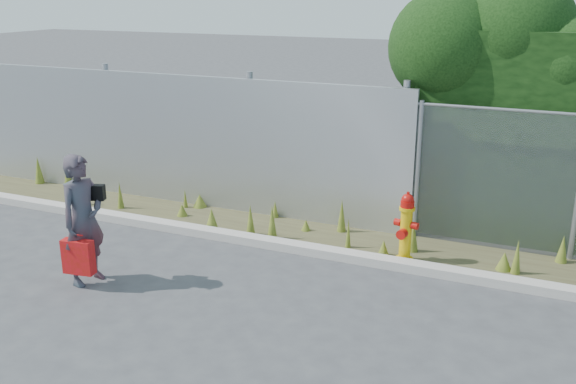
# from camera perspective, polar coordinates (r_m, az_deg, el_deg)

# --- Properties ---
(ground) EXTENTS (80.00, 80.00, 0.00)m
(ground) POSITION_cam_1_polar(r_m,az_deg,el_deg) (7.48, -2.19, -10.63)
(ground) COLOR #3E3F41
(ground) RESTS_ON ground
(curb) EXTENTS (16.00, 0.22, 0.12)m
(curb) POSITION_cam_1_polar(r_m,az_deg,el_deg) (8.95, 2.79, -5.26)
(curb) COLOR #B0A89F
(curb) RESTS_ON ground
(weed_strip) EXTENTS (16.00, 1.29, 0.54)m
(weed_strip) POSITION_cam_1_polar(r_m,az_deg,el_deg) (9.40, 5.60, -3.80)
(weed_strip) COLOR #454127
(weed_strip) RESTS_ON ground
(corrugated_fence) EXTENTS (8.50, 0.21, 2.30)m
(corrugated_fence) POSITION_cam_1_polar(r_m,az_deg,el_deg) (11.10, -10.75, 4.67)
(corrugated_fence) COLOR #ACAEB3
(corrugated_fence) RESTS_ON ground
(fire_hydrant) EXTENTS (0.33, 0.30, 0.99)m
(fire_hydrant) POSITION_cam_1_polar(r_m,az_deg,el_deg) (8.72, 10.43, -3.20)
(fire_hydrant) COLOR gold
(fire_hydrant) RESTS_ON ground
(woman) EXTENTS (0.50, 0.66, 1.65)m
(woman) POSITION_cam_1_polar(r_m,az_deg,el_deg) (8.28, -17.73, -2.36)
(woman) COLOR #0F5360
(woman) RESTS_ON ground
(red_tote_bag) EXTENTS (0.39, 0.14, 0.51)m
(red_tote_bag) POSITION_cam_1_polar(r_m,az_deg,el_deg) (8.28, -18.14, -5.49)
(red_tote_bag) COLOR #A91809
(black_shoulder_bag) EXTENTS (0.26, 0.11, 0.19)m
(black_shoulder_bag) POSITION_cam_1_polar(r_m,az_deg,el_deg) (8.30, -16.84, -0.03)
(black_shoulder_bag) COLOR black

